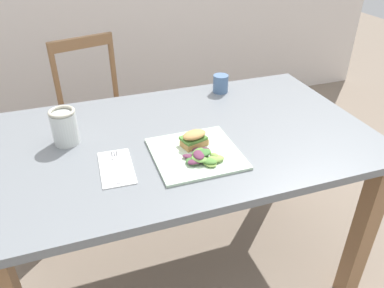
{
  "coord_description": "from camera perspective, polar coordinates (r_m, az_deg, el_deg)",
  "views": [
    {
      "loc": [
        -0.4,
        -1.08,
        1.46
      ],
      "look_at": [
        -0.04,
        -0.02,
        0.76
      ],
      "focal_mm": 35.21,
      "sensor_mm": 36.0,
      "label": 1
    }
  ],
  "objects": [
    {
      "name": "cup_extra_side",
      "position": [
        1.76,
        4.36,
        9.1
      ],
      "size": [
        0.07,
        0.07,
        0.08
      ],
      "primitive_type": "cylinder",
      "color": "#4C6B93",
      "rests_on": "dining_table"
    },
    {
      "name": "fork_on_napkin",
      "position": [
        1.27,
        -11.47,
        -2.96
      ],
      "size": [
        0.03,
        0.19,
        0.0
      ],
      "color": "silver",
      "rests_on": "napkin_folded"
    },
    {
      "name": "sandwich_half_front",
      "position": [
        1.32,
        0.32,
        0.86
      ],
      "size": [
        0.1,
        0.09,
        0.06
      ],
      "color": "tan",
      "rests_on": "plate_lunch"
    },
    {
      "name": "ground_plane",
      "position": [
        1.86,
        0.91,
        -19.88
      ],
      "size": [
        8.95,
        8.95,
        0.0
      ],
      "primitive_type": "plane",
      "color": "#7A6B5B"
    },
    {
      "name": "dining_table",
      "position": [
        1.48,
        -1.33,
        -2.59
      ],
      "size": [
        1.42,
        0.85,
        0.74
      ],
      "color": "slate",
      "rests_on": "ground"
    },
    {
      "name": "plate_lunch",
      "position": [
        1.3,
        0.58,
        -1.44
      ],
      "size": [
        0.29,
        0.29,
        0.01
      ],
      "primitive_type": "cube",
      "color": "beige",
      "rests_on": "dining_table"
    },
    {
      "name": "salad_mixed_greens",
      "position": [
        1.25,
        1.64,
        -1.86
      ],
      "size": [
        0.14,
        0.15,
        0.03
      ],
      "color": "#84A84C",
      "rests_on": "plate_lunch"
    },
    {
      "name": "chair_wooden_far",
      "position": [
        2.25,
        -13.78,
        4.2
      ],
      "size": [
        0.49,
        0.49,
        0.87
      ],
      "color": "#8E6642",
      "rests_on": "ground"
    },
    {
      "name": "mason_jar_iced_tea",
      "position": [
        1.41,
        -18.72,
        2.25
      ],
      "size": [
        0.09,
        0.09,
        0.13
      ],
      "color": "#995623",
      "rests_on": "dining_table"
    },
    {
      "name": "napkin_folded",
      "position": [
        1.26,
        -11.39,
        -3.53
      ],
      "size": [
        0.12,
        0.21,
        0.0
      ],
      "primitive_type": "cube",
      "rotation": [
        0.0,
        0.0,
        -0.05
      ],
      "color": "white",
      "rests_on": "dining_table"
    }
  ]
}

